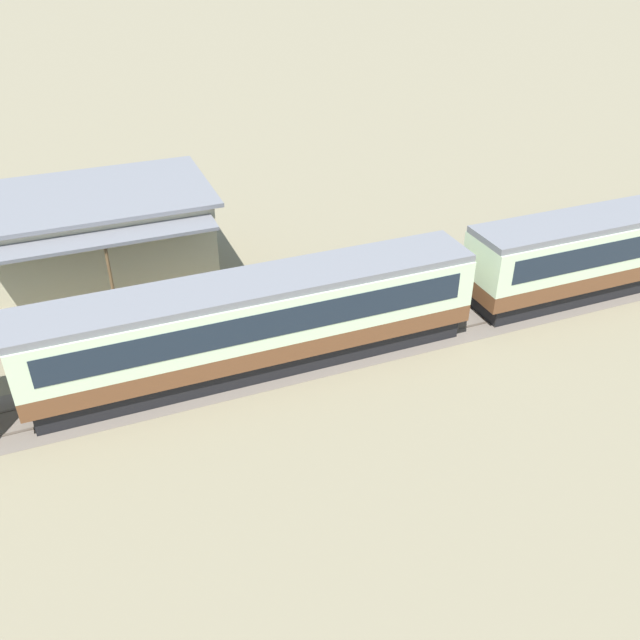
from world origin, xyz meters
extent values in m
cube|color=brown|center=(-9.42, 1.13, 1.30)|extent=(18.46, 2.87, 0.80)
cube|color=beige|center=(-9.42, 1.13, 2.73)|extent=(18.46, 2.87, 2.07)
cube|color=black|center=(-9.42, 1.13, 0.46)|extent=(17.72, 2.46, 0.88)
cylinder|color=black|center=(-15.51, 0.41, 0.45)|extent=(0.90, 0.18, 0.90)
cylinder|color=black|center=(-15.51, 1.85, 0.45)|extent=(0.90, 0.18, 0.90)
cube|color=brown|center=(-29.15, 1.13, 1.30)|extent=(18.46, 2.87, 0.80)
cube|color=beige|center=(-29.15, 1.13, 2.73)|extent=(18.46, 2.87, 2.07)
cube|color=#192330|center=(-29.15, 1.13, 2.84)|extent=(16.98, 2.91, 1.16)
cube|color=slate|center=(-29.15, 1.13, 3.92)|extent=(18.46, 2.69, 0.30)
cube|color=black|center=(-29.15, 1.13, 0.46)|extent=(17.72, 2.46, 0.88)
cylinder|color=black|center=(-23.06, 0.41, 0.45)|extent=(0.90, 0.18, 0.90)
cylinder|color=black|center=(-23.06, 1.85, 0.45)|extent=(0.90, 0.18, 0.90)
cylinder|color=black|center=(-35.24, 0.41, 0.45)|extent=(0.90, 0.18, 0.90)
cylinder|color=black|center=(-35.24, 1.85, 0.45)|extent=(0.90, 0.18, 0.90)
cube|color=#665B51|center=(-33.22, 1.13, 0.01)|extent=(151.74, 3.60, 0.01)
cube|color=#4C4238|center=(-33.22, 0.41, 0.02)|extent=(151.74, 0.12, 0.04)
cube|color=#4C4238|center=(-33.22, 1.85, 0.02)|extent=(151.74, 0.12, 0.04)
cube|color=beige|center=(-34.17, 10.99, 2.30)|extent=(10.30, 6.64, 4.59)
cube|color=slate|center=(-34.17, 10.99, 4.69)|extent=(11.12, 7.18, 0.20)
cube|color=slate|center=(-34.17, 6.86, 4.19)|extent=(9.89, 1.60, 0.16)
cylinder|color=brown|center=(-34.17, 6.26, 2.06)|extent=(0.14, 0.14, 4.11)
camera|label=1|loc=(-35.34, -21.23, 16.77)|focal=38.00mm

